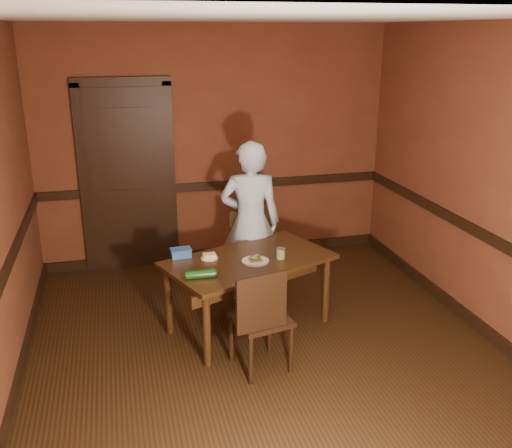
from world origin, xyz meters
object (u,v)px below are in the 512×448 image
food_tub (181,253)px  dining_table (249,293)px  chair_near (261,317)px  sauce_jar (281,253)px  chair_far (255,259)px  sandwich_plate (255,260)px  cheese_saucer (209,257)px  person (250,222)px

food_tub → dining_table: bearing=-21.5°
chair_near → sauce_jar: (0.34, 0.60, 0.28)m
chair_far → sandwich_plate: chair_far is taller
chair_near → sauce_jar: chair_near is taller
cheese_saucer → person: bearing=46.1°
dining_table → sauce_jar: 0.48m
chair_far → person: 0.37m
chair_near → sauce_jar: 0.75m
dining_table → person: person is taller
chair_near → sandwich_plate: (0.10, 0.57, 0.25)m
food_tub → chair_near: bearing=-62.3°
chair_near → sandwich_plate: 0.63m
dining_table → food_tub: 0.72m
sandwich_plate → cheese_saucer: size_ratio=1.56×
person → sandwich_plate: bearing=93.0°
sandwich_plate → cheese_saucer: (-0.38, 0.18, 0.00)m
chair_far → cheese_saucer: bearing=-139.3°
sandwich_plate → chair_far: bearing=76.1°
chair_far → sauce_jar: 0.64m
person → food_tub: bearing=42.4°
dining_table → cheese_saucer: (-0.34, 0.09, 0.36)m
food_tub → person: bearing=25.9°
sandwich_plate → food_tub: food_tub is taller
cheese_saucer → food_tub: food_tub is taller
sandwich_plate → sauce_jar: 0.24m
dining_table → chair_far: chair_far is taller
sandwich_plate → food_tub: size_ratio=1.25×
chair_far → sauce_jar: (0.09, -0.57, 0.28)m
cheese_saucer → dining_table: bearing=-13.9°
dining_table → chair_near: chair_near is taller
chair_near → person: person is taller
chair_far → sandwich_plate: 0.67m
dining_table → sauce_jar: bearing=-34.9°
chair_far → sauce_jar: size_ratio=9.32×
person → cheese_saucer: bearing=59.1°
dining_table → cheese_saucer: cheese_saucer is taller
sandwich_plate → food_tub: 0.68m
person → sauce_jar: person is taller
chair_far → person: size_ratio=0.56×
chair_far → cheese_saucer: size_ratio=5.92×
dining_table → sauce_jar: sauce_jar is taller
dining_table → cheese_saucer: size_ratio=9.51×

